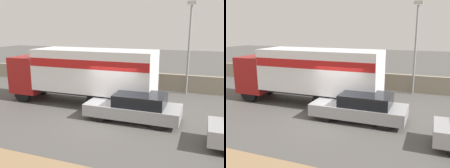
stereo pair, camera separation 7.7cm
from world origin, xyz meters
The scene contains 5 objects.
ground_plane centered at (0.00, 0.00, 0.00)m, with size 80.00×80.00×0.00m, color #514F4C.
stone_wall_backdrop centered at (0.00, 6.85, 0.61)m, with size 60.00×0.35×1.22m.
street_lamp centered at (3.23, 6.41, 3.58)m, with size 0.56×0.28×6.08m.
box_truck centered at (-2.26, 1.91, 1.96)m, with size 8.72×2.44×3.23m.
car_hatchback centered at (1.28, 0.33, 0.69)m, with size 4.57×1.87×1.37m.
Camera 2 is at (4.38, -10.82, 4.46)m, focal length 40.00 mm.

